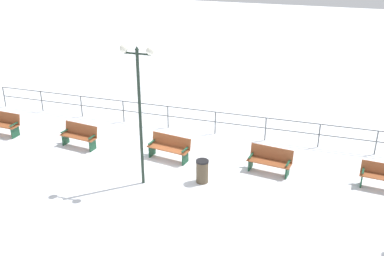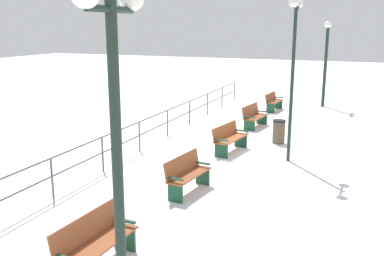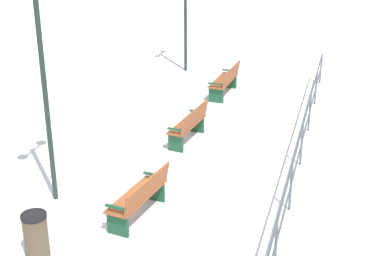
{
  "view_description": "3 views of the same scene",
  "coord_description": "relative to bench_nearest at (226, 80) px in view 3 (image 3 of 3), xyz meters",
  "views": [
    {
      "loc": [
        14.55,
        5.59,
        8.16
      ],
      "look_at": [
        -0.82,
        0.68,
        1.06
      ],
      "focal_mm": 42.7,
      "sensor_mm": 36.0,
      "label": 1
    },
    {
      "loc": [
        4.04,
        -13.23,
        4.11
      ],
      "look_at": [
        -0.97,
        -1.02,
        0.96
      ],
      "focal_mm": 40.44,
      "sensor_mm": 36.0,
      "label": 2
    },
    {
      "loc": [
        -3.66,
        9.13,
        5.93
      ],
      "look_at": [
        -0.62,
        -1.72,
        1.28
      ],
      "focal_mm": 53.54,
      "sensor_mm": 36.0,
      "label": 3
    }
  ],
  "objects": [
    {
      "name": "bench_second",
      "position": [
        0.09,
        3.82,
        0.0
      ],
      "size": [
        0.7,
        1.61,
        0.94
      ],
      "rotation": [
        0.0,
        0.0,
        -0.13
      ],
      "color": "brown",
      "rests_on": "ground"
    },
    {
      "name": "ground_plane",
      "position": [
        0.06,
        7.63,
        -0.49
      ],
      "size": [
        80.0,
        80.0,
        0.0
      ],
      "primitive_type": "plane",
      "color": "white",
      "rests_on": "ground"
    },
    {
      "name": "waterfront_railing",
      "position": [
        -2.78,
        7.63,
        0.21
      ],
      "size": [
        0.05,
        19.46,
        1.02
      ],
      "color": "#4C5156",
      "rests_on": "ground"
    },
    {
      "name": "bench_nearest",
      "position": [
        0.0,
        0.0,
        0.0
      ],
      "size": [
        0.68,
        1.73,
        0.94
      ],
      "rotation": [
        0.0,
        0.0,
        -0.07
      ],
      "color": "brown",
      "rests_on": "ground"
    },
    {
      "name": "lamppost_middle",
      "position": [
        1.98,
        7.41,
        2.99
      ],
      "size": [
        0.27,
        1.16,
        4.85
      ],
      "color": "#1E2D23",
      "rests_on": "ground"
    },
    {
      "name": "bench_third",
      "position": [
        -0.0,
        7.65,
        -0.01
      ],
      "size": [
        0.81,
        1.72,
        0.91
      ],
      "rotation": [
        0.0,
        0.0,
        -0.16
      ],
      "color": "brown",
      "rests_on": "ground"
    },
    {
      "name": "trash_bin",
      "position": [
        1.3,
        9.34,
        -0.07
      ],
      "size": [
        0.45,
        0.45,
        0.84
      ],
      "color": "brown",
      "rests_on": "ground"
    }
  ]
}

